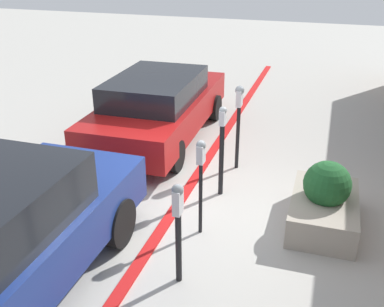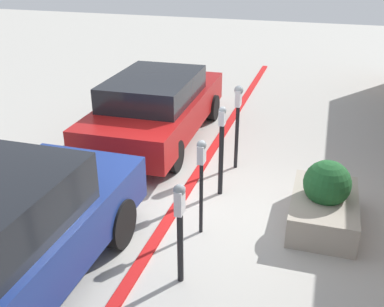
# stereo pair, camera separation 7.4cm
# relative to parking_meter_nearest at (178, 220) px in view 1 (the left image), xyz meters

# --- Properties ---
(ground_plane) EXTENTS (40.00, 40.00, 0.00)m
(ground_plane) POSITION_rel_parking_meter_nearest_xyz_m (1.69, 0.52, -0.89)
(ground_plane) COLOR #ADAAA3
(curb_strip) EXTENTS (19.00, 0.16, 0.04)m
(curb_strip) POSITION_rel_parking_meter_nearest_xyz_m (1.69, 0.60, -0.87)
(curb_strip) COLOR red
(curb_strip) RESTS_ON ground_plane
(parking_meter_nearest) EXTENTS (0.17, 0.14, 1.37)m
(parking_meter_nearest) POSITION_rel_parking_meter_nearest_xyz_m (0.00, 0.00, 0.00)
(parking_meter_nearest) COLOR black
(parking_meter_nearest) RESTS_ON ground_plane
(parking_meter_second) EXTENTS (0.16, 0.14, 1.46)m
(parking_meter_second) POSITION_rel_parking_meter_nearest_xyz_m (1.08, 0.04, 0.16)
(parking_meter_second) COLOR black
(parking_meter_second) RESTS_ON ground_plane
(parking_meter_middle) EXTENTS (0.15, 0.13, 1.55)m
(parking_meter_middle) POSITION_rel_parking_meter_nearest_xyz_m (2.26, 0.04, 0.04)
(parking_meter_middle) COLOR black
(parking_meter_middle) RESTS_ON ground_plane
(parking_meter_fourth) EXTENTS (0.19, 0.16, 1.59)m
(parking_meter_fourth) POSITION_rel_parking_meter_nearest_xyz_m (3.30, -0.01, 0.23)
(parking_meter_fourth) COLOR black
(parking_meter_fourth) RESTS_ON ground_plane
(planter_box) EXTENTS (1.57, 0.95, 1.03)m
(planter_box) POSITION_rel_parking_meter_nearest_xyz_m (1.82, -1.65, -0.52)
(planter_box) COLOR #A39989
(planter_box) RESTS_ON ground_plane
(parked_car_middle) EXTENTS (4.60, 1.94, 1.42)m
(parked_car_middle) POSITION_rel_parking_meter_nearest_xyz_m (4.20, 1.90, -0.15)
(parked_car_middle) COLOR maroon
(parked_car_middle) RESTS_ON ground_plane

